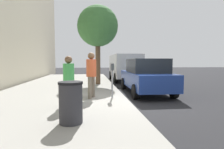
# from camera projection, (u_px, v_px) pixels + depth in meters

# --- Properties ---
(ground_plane) EXTENTS (80.00, 80.00, 0.00)m
(ground_plane) POSITION_uv_depth(u_px,v_px,m) (126.00, 101.00, 7.45)
(ground_plane) COLOR #232326
(ground_plane) RESTS_ON ground
(sidewalk_slab) EXTENTS (28.00, 6.00, 0.15)m
(sidewalk_slab) POSITION_uv_depth(u_px,v_px,m) (51.00, 101.00, 7.10)
(sidewalk_slab) COLOR gray
(sidewalk_slab) RESTS_ON ground_plane
(parking_meter) EXTENTS (0.36, 0.12, 1.41)m
(parking_meter) POSITION_uv_depth(u_px,v_px,m) (112.00, 73.00, 7.37)
(parking_meter) COLOR gray
(parking_meter) RESTS_ON sidewalk_slab
(pedestrian_at_meter) EXTENTS (0.53, 0.40, 1.85)m
(pedestrian_at_meter) POSITION_uv_depth(u_px,v_px,m) (91.00, 71.00, 7.34)
(pedestrian_at_meter) COLOR #726656
(pedestrian_at_meter) RESTS_ON sidewalk_slab
(pedestrian_bystander) EXTENTS (0.39, 0.42, 1.67)m
(pedestrian_bystander) POSITION_uv_depth(u_px,v_px,m) (69.00, 77.00, 6.04)
(pedestrian_bystander) COLOR #191E4C
(pedestrian_bystander) RESTS_ON sidewalk_slab
(parked_sedan_near) EXTENTS (4.41, 1.99, 1.77)m
(parked_sedan_near) POSITION_uv_depth(u_px,v_px,m) (146.00, 76.00, 9.27)
(parked_sedan_near) COLOR navy
(parked_sedan_near) RESTS_ON ground_plane
(parked_van_far) EXTENTS (5.21, 2.13, 2.18)m
(parked_van_far) POSITION_uv_depth(u_px,v_px,m) (124.00, 66.00, 15.32)
(parked_van_far) COLOR silver
(parked_van_far) RESTS_ON ground_plane
(street_tree) EXTENTS (2.65, 2.65, 5.10)m
(street_tree) POSITION_uv_depth(u_px,v_px,m) (98.00, 27.00, 11.76)
(street_tree) COLOR brown
(street_tree) RESTS_ON sidewalk_slab
(traffic_signal) EXTENTS (0.24, 0.44, 3.60)m
(traffic_signal) POSITION_uv_depth(u_px,v_px,m) (98.00, 50.00, 15.10)
(traffic_signal) COLOR black
(traffic_signal) RESTS_ON sidewalk_slab
(trash_bin) EXTENTS (0.59, 0.59, 1.01)m
(trash_bin) POSITION_uv_depth(u_px,v_px,m) (71.00, 102.00, 4.37)
(trash_bin) COLOR #2D2D33
(trash_bin) RESTS_ON sidewalk_slab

